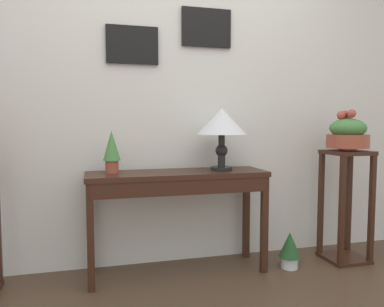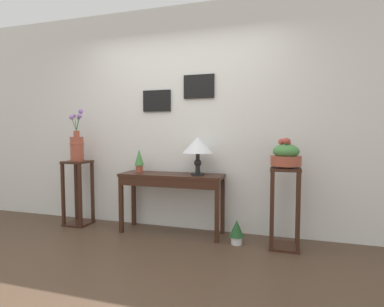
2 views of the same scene
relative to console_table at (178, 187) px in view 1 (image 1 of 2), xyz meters
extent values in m
cube|color=silver|center=(0.05, 0.31, 0.77)|extent=(9.00, 0.10, 2.80)
cube|color=black|center=(-0.28, 0.24, 1.01)|extent=(0.37, 0.02, 0.27)
cube|color=#AF5C91|center=(-0.28, 0.24, 1.01)|extent=(0.30, 0.01, 0.22)
cube|color=black|center=(0.28, 0.24, 1.17)|extent=(0.38, 0.02, 0.29)
cube|color=#4EAE8C|center=(0.28, 0.24, 1.17)|extent=(0.31, 0.01, 0.23)
cube|color=#381E14|center=(0.00, 0.02, 0.09)|extent=(1.26, 0.39, 0.03)
cube|color=#381E14|center=(0.00, -0.15, 0.02)|extent=(1.19, 0.03, 0.10)
cube|color=#381E14|center=(-0.60, -0.14, -0.28)|extent=(0.04, 0.04, 0.70)
cube|color=#381E14|center=(0.60, -0.14, -0.28)|extent=(0.04, 0.04, 0.70)
cube|color=#381E14|center=(-0.60, 0.18, -0.28)|extent=(0.04, 0.04, 0.70)
cube|color=#381E14|center=(0.60, 0.18, -0.28)|extent=(0.04, 0.04, 0.70)
cylinder|color=black|center=(0.33, 0.02, 0.12)|extent=(0.16, 0.16, 0.02)
cylinder|color=black|center=(0.33, 0.02, 0.19)|extent=(0.05, 0.05, 0.12)
sphere|color=black|center=(0.33, 0.02, 0.25)|extent=(0.09, 0.09, 0.09)
cylinder|color=black|center=(0.33, 0.02, 0.31)|extent=(0.05, 0.05, 0.12)
cone|color=silver|center=(0.33, 0.02, 0.46)|extent=(0.36, 0.36, 0.19)
cylinder|color=#9E4733|center=(-0.45, 0.06, 0.15)|extent=(0.09, 0.09, 0.09)
cone|color=#478442|center=(-0.45, 0.06, 0.29)|extent=(0.12, 0.12, 0.20)
cube|color=#381E14|center=(1.31, -0.08, 0.22)|extent=(0.31, 0.31, 0.03)
cube|color=#381E14|center=(1.31, -0.08, -0.61)|extent=(0.31, 0.31, 0.03)
cube|color=#381E14|center=(1.18, -0.21, -0.19)|extent=(0.04, 0.04, 0.80)
cube|color=#381E14|center=(1.44, -0.21, -0.19)|extent=(0.04, 0.04, 0.80)
cube|color=#381E14|center=(1.18, 0.06, -0.19)|extent=(0.04, 0.04, 0.80)
cube|color=#381E14|center=(1.44, 0.06, -0.19)|extent=(0.04, 0.04, 0.80)
cylinder|color=#9E4733|center=(1.31, -0.08, 0.25)|extent=(0.14, 0.14, 0.02)
cylinder|color=#9E4733|center=(1.31, -0.08, 0.31)|extent=(0.32, 0.32, 0.10)
ellipsoid|color=#478442|center=(1.31, -0.08, 0.41)|extent=(0.27, 0.27, 0.15)
cylinder|color=#478442|center=(1.32, -0.05, 0.42)|extent=(0.03, 0.06, 0.13)
sphere|color=#B7473D|center=(1.33, -0.02, 0.49)|extent=(0.06, 0.06, 0.06)
cylinder|color=#478442|center=(1.29, -0.07, 0.43)|extent=(0.06, 0.03, 0.15)
sphere|color=#B7473D|center=(1.26, -0.06, 0.50)|extent=(0.07, 0.07, 0.07)
cylinder|color=#478442|center=(1.31, -0.07, 0.44)|extent=(0.03, 0.03, 0.16)
sphere|color=#B7473D|center=(1.30, -0.06, 0.52)|extent=(0.05, 0.05, 0.05)
cylinder|color=#478442|center=(1.32, -0.08, 0.44)|extent=(0.03, 0.02, 0.16)
sphere|color=#B7473D|center=(1.33, -0.09, 0.52)|extent=(0.05, 0.05, 0.05)
cylinder|color=#478442|center=(1.31, -0.10, 0.44)|extent=(0.01, 0.05, 0.16)
sphere|color=#B7473D|center=(1.31, -0.12, 0.52)|extent=(0.06, 0.06, 0.06)
cylinder|color=silver|center=(0.81, -0.12, -0.58)|extent=(0.12, 0.12, 0.09)
cone|color=#235128|center=(0.81, -0.12, -0.44)|extent=(0.16, 0.16, 0.18)
camera|label=1|loc=(-0.58, -2.53, 0.44)|focal=35.12mm
camera|label=2|loc=(1.29, -3.37, 0.60)|focal=28.33mm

